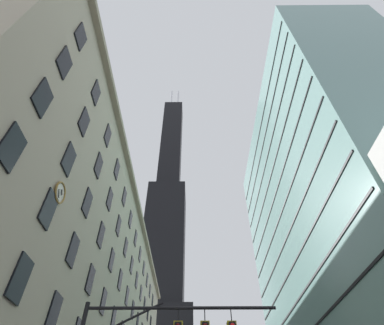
# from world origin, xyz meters

# --- Properties ---
(station_building) EXTENTS (13.16, 68.84, 29.83)m
(station_building) POSITION_xyz_m (-17.24, 28.42, 14.89)
(station_building) COLOR #B2A88E
(station_building) RESTS_ON ground
(dark_skyscraper) EXTENTS (22.62, 22.62, 170.49)m
(dark_skyscraper) POSITION_xyz_m (-13.85, 94.51, 50.65)
(dark_skyscraper) COLOR black
(dark_skyscraper) RESTS_ON ground
(glass_office_midrise) EXTENTS (14.93, 44.33, 53.37)m
(glass_office_midrise) POSITION_xyz_m (18.41, 27.18, 26.68)
(glass_office_midrise) COLOR gray
(glass_office_midrise) RESTS_ON ground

